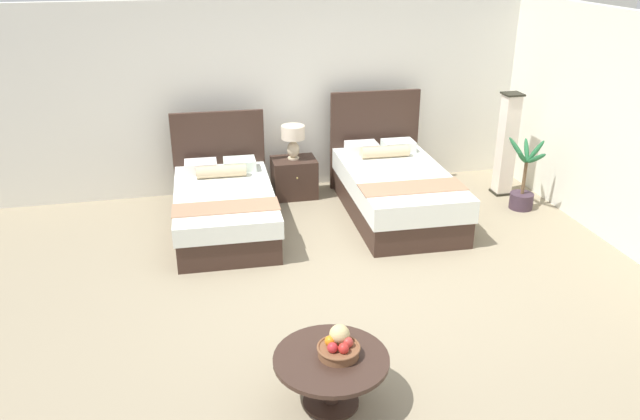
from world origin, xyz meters
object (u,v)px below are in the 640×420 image
bed_near_window (224,206)px  nightstand (294,178)px  potted_palm (523,189)px  table_lamp (293,137)px  floor_lamp_corner (507,145)px  bed_near_corner (395,189)px  coffee_table (331,368)px  fruit_bowl (339,345)px

bed_near_window → nightstand: 1.33m
potted_palm → table_lamp: bearing=158.9°
bed_near_window → floor_lamp_corner: floor_lamp_corner is taller
table_lamp → floor_lamp_corner: size_ratio=0.33×
bed_near_window → bed_near_corner: bed_near_corner is taller
bed_near_window → bed_near_corner: 2.15m
table_lamp → potted_palm: size_ratio=0.48×
floor_lamp_corner → bed_near_window: bearing=-175.0°
bed_near_corner → coffee_table: bed_near_corner is taller
table_lamp → potted_palm: 3.08m
coffee_table → potted_palm: potted_palm is taller
bed_near_corner → fruit_bowl: 3.66m
bed_near_window → coffee_table: bearing=-81.1°
floor_lamp_corner → potted_palm: floor_lamp_corner is taller
bed_near_window → potted_palm: (3.83, -0.21, -0.03)m
table_lamp → potted_palm: (2.82, -1.09, -0.56)m
table_lamp → fruit_bowl: size_ratio=1.41×
bed_near_window → bed_near_corner: size_ratio=0.92×
bed_near_corner → coffee_table: (-1.63, -3.33, -0.01)m
nightstand → fruit_bowl: 4.20m
bed_near_window → fruit_bowl: size_ratio=6.36×
bed_near_window → nightstand: bed_near_window is taller
nightstand → coffee_table: bearing=-96.7°
nightstand → coffee_table: (-0.49, -4.20, 0.06)m
coffee_table → fruit_bowl: size_ratio=2.66×
bed_near_corner → nightstand: size_ratio=3.84×
table_lamp → coffee_table: table_lamp is taller
bed_near_window → potted_palm: 3.84m
table_lamp → coffee_table: (-0.49, -4.22, -0.51)m
potted_palm → bed_near_corner: bearing=173.1°
nightstand → table_lamp: bearing=90.0°
table_lamp → fruit_bowl: 4.23m
nightstand → floor_lamp_corner: size_ratio=0.42×
bed_near_window → coffee_table: (0.52, -3.33, 0.02)m
nightstand → fruit_bowl: size_ratio=1.81×
coffee_table → nightstand: bearing=83.3°
nightstand → floor_lamp_corner: 2.90m
table_lamp → coffee_table: bearing=-96.7°
coffee_table → floor_lamp_corner: size_ratio=0.62×
fruit_bowl → potted_palm: (3.25, 3.10, -0.23)m
potted_palm → floor_lamp_corner: bearing=89.8°
floor_lamp_corner → potted_palm: bearing=-90.2°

